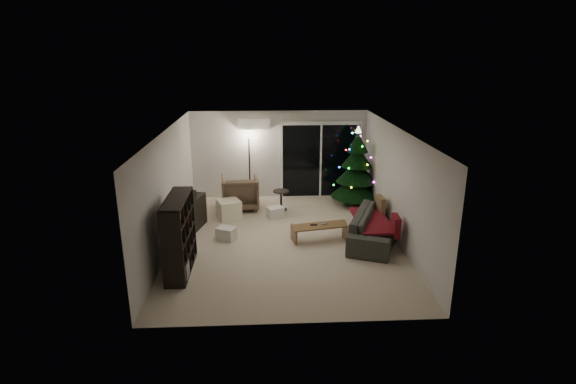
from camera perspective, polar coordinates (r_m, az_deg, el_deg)
The scene contains 18 objects.
room at distance 11.30m, azimuth 1.48°, elevation 1.68°, with size 6.50×7.51×2.60m.
bookshelf at distance 8.88m, azimuth -14.82°, elevation -5.31°, with size 0.38×1.49×1.49m, color black, non-canonical shape.
media_cabinet at distance 10.88m, azimuth -12.59°, elevation -2.87°, with size 0.46×1.24×0.77m, color black.
stereo at distance 10.73m, azimuth -12.76°, elevation -0.52°, with size 0.39×0.46×0.17m, color black.
armchair at distance 12.15m, azimuth -6.13°, elevation -0.07°, with size 0.96×0.99×0.90m, color brown.
ottoman at distance 11.52m, azimuth -7.51°, elevation -2.21°, with size 0.54×0.54×0.48m, color #F6EEC3.
cardboard_box_a at distance 10.29m, azimuth -7.84°, elevation -5.25°, with size 0.41×0.31×0.29m, color silver.
cardboard_box_b at distance 11.52m, azimuth -1.63°, elevation -2.59°, with size 0.40×0.30×0.28m, color silver.
side_table at distance 12.02m, azimuth -0.88°, elevation -1.06°, with size 0.43×0.43×0.54m, color black.
floor_lamp at distance 12.72m, azimuth -4.91°, elevation 3.14°, with size 0.31×0.31×1.91m, color black.
sofa at distance 10.28m, azimuth 11.07°, elevation -4.32°, with size 2.28×0.89×0.67m, color #474C42.
sofa_throw at distance 10.20m, azimuth 10.57°, elevation -3.56°, with size 0.71×1.64×0.05m, color maroon.
cushion_a at distance 10.84m, azimuth 11.63°, elevation -1.68°, with size 0.13×0.44×0.44m, color #99704C.
cushion_b at distance 9.66m, azimuth 13.51°, elevation -4.20°, with size 0.13×0.44×0.44m, color maroon.
coffee_table at distance 10.10m, azimuth 4.11°, elevation -5.25°, with size 1.24×0.43×0.39m, color brown, non-canonical shape.
remote_a at distance 10.01m, azimuth 3.28°, elevation -4.17°, with size 0.16×0.05×0.02m, color black.
remote_b at distance 10.08m, azimuth 4.67°, elevation -4.04°, with size 0.14×0.04×0.02m, color slate.
christmas_tree at distance 12.33m, azimuth 8.72°, elevation 3.25°, with size 1.37×1.37×2.21m, color black.
Camera 1 is at (-0.41, -9.34, 4.10)m, focal length 28.00 mm.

